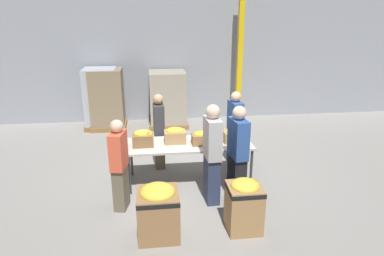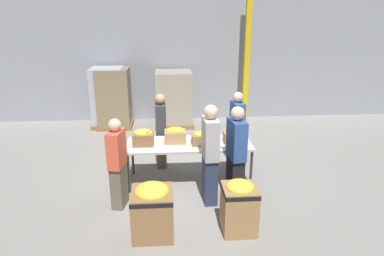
{
  "view_description": "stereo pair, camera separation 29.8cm",
  "coord_description": "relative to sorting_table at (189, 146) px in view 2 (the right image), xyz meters",
  "views": [
    {
      "loc": [
        -0.69,
        -6.1,
        3.15
      ],
      "look_at": [
        0.05,
        -0.05,
        1.12
      ],
      "focal_mm": 32.0,
      "sensor_mm": 36.0,
      "label": 1
    },
    {
      "loc": [
        -0.4,
        -6.13,
        3.15
      ],
      "look_at": [
        0.05,
        -0.05,
        1.12
      ],
      "focal_mm": 32.0,
      "sensor_mm": 36.0,
      "label": 2
    }
  ],
  "objects": [
    {
      "name": "banana_box_0",
      "position": [
        -0.87,
        -0.02,
        0.21
      ],
      "size": [
        0.39,
        0.31,
        0.31
      ],
      "color": "olive",
      "rests_on": "sorting_table"
    },
    {
      "name": "pallet_stack_0",
      "position": [
        -1.94,
        3.65,
        0.09
      ],
      "size": [
        0.98,
        0.98,
        1.7
      ],
      "color": "olive",
      "rests_on": "ground_plane"
    },
    {
      "name": "ground_plane",
      "position": [
        0.0,
        0.0,
        -0.75
      ],
      "size": [
        30.0,
        30.0,
        0.0
      ],
      "primitive_type": "plane",
      "color": "gray"
    },
    {
      "name": "volunteer_4",
      "position": [
        1.07,
        0.71,
        0.06
      ],
      "size": [
        0.27,
        0.46,
        1.63
      ],
      "rotation": [
        0.0,
        0.0,
        -1.45
      ],
      "color": "#2D3856",
      "rests_on": "ground_plane"
    },
    {
      "name": "pallet_stack_1",
      "position": [
        -0.21,
        3.69,
        0.04
      ],
      "size": [
        1.12,
        1.12,
        1.59
      ],
      "color": "olive",
      "rests_on": "ground_plane"
    },
    {
      "name": "wall_back",
      "position": [
        0.0,
        4.35,
        1.25
      ],
      "size": [
        16.0,
        0.08,
        4.0
      ],
      "color": "#9399A3",
      "rests_on": "ground_plane"
    },
    {
      "name": "volunteer_2",
      "position": [
        0.3,
        -0.81,
        0.13
      ],
      "size": [
        0.26,
        0.48,
        1.76
      ],
      "rotation": [
        0.0,
        0.0,
        1.62
      ],
      "color": "#2D3856",
      "rests_on": "ground_plane"
    },
    {
      "name": "donation_bin_0",
      "position": [
        -0.65,
        -1.7,
        -0.31
      ],
      "size": [
        0.61,
        0.61,
        0.83
      ],
      "color": "olive",
      "rests_on": "ground_plane"
    },
    {
      "name": "pallet_stack_2",
      "position": [
        -2.12,
        3.74,
        0.1
      ],
      "size": [
        0.97,
        0.97,
        1.71
      ],
      "color": "olive",
      "rests_on": "ground_plane"
    },
    {
      "name": "banana_box_3",
      "position": [
        0.87,
        -0.05,
        0.19
      ],
      "size": [
        0.42,
        0.28,
        0.27
      ],
      "color": "tan",
      "rests_on": "sorting_table"
    },
    {
      "name": "donation_bin_1",
      "position": [
        0.64,
        -1.7,
        -0.31
      ],
      "size": [
        0.51,
        0.51,
        0.83
      ],
      "color": "#A37A4C",
      "rests_on": "ground_plane"
    },
    {
      "name": "volunteer_1",
      "position": [
        0.74,
        -0.81,
        0.11
      ],
      "size": [
        0.29,
        0.49,
        1.72
      ],
      "rotation": [
        0.0,
        0.0,
        1.7
      ],
      "color": "black",
      "rests_on": "ground_plane"
    },
    {
      "name": "volunteer_3",
      "position": [
        -0.55,
        0.75,
        0.05
      ],
      "size": [
        0.23,
        0.44,
        1.6
      ],
      "rotation": [
        0.0,
        0.0,
        -1.54
      ],
      "color": "#6B604C",
      "rests_on": "ground_plane"
    },
    {
      "name": "support_pillar",
      "position": [
        1.92,
        3.78,
        1.25
      ],
      "size": [
        0.15,
        0.15,
        4.0
      ],
      "color": "yellow",
      "rests_on": "ground_plane"
    },
    {
      "name": "sorting_table",
      "position": [
        0.0,
        0.0,
        0.0
      ],
      "size": [
        2.4,
        0.9,
        0.8
      ],
      "color": "beige",
      "rests_on": "ground_plane"
    },
    {
      "name": "banana_box_1",
      "position": [
        -0.27,
        0.07,
        0.21
      ],
      "size": [
        0.4,
        0.3,
        0.3
      ],
      "color": "tan",
      "rests_on": "sorting_table"
    },
    {
      "name": "volunteer_0",
      "position": [
        -1.26,
        -0.84,
        0.03
      ],
      "size": [
        0.29,
        0.45,
        1.57
      ],
      "rotation": [
        0.0,
        0.0,
        1.37
      ],
      "color": "#6B604C",
      "rests_on": "ground_plane"
    },
    {
      "name": "banana_box_2",
      "position": [
        0.26,
        -0.09,
        0.19
      ],
      "size": [
        0.42,
        0.27,
        0.28
      ],
      "color": "olive",
      "rests_on": "sorting_table"
    }
  ]
}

